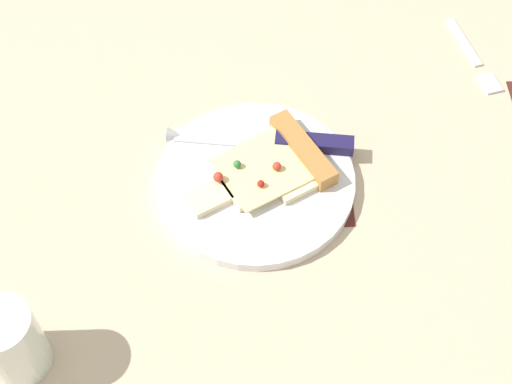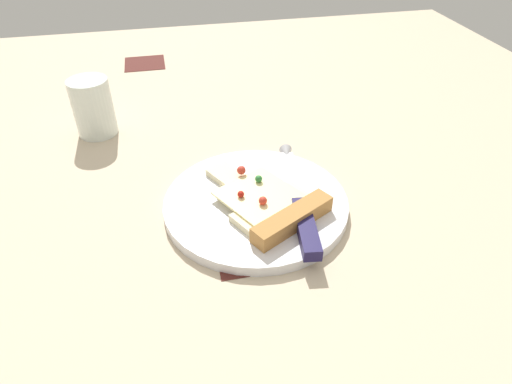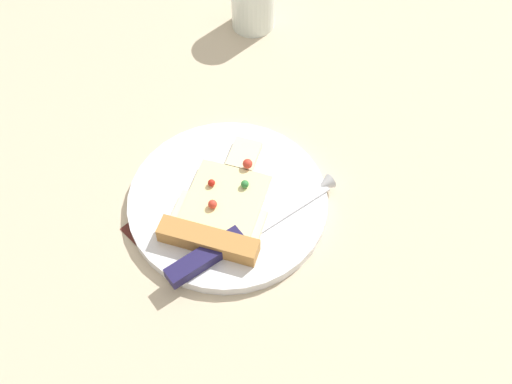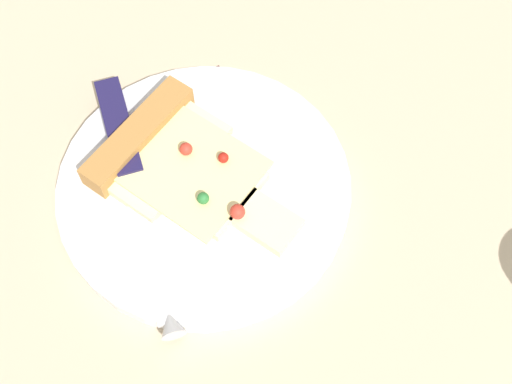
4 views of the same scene
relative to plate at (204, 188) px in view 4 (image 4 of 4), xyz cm
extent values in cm
cube|color=#C6B293|center=(3.67, 4.83, -2.25)|extent=(156.90, 156.90, 3.00)
cube|color=#4C1E19|center=(-7.49, 2.15, -0.85)|extent=(9.00, 9.00, 0.20)
cylinder|color=silver|center=(0.00, 0.00, 0.00)|extent=(24.97, 24.97, 1.51)
cube|color=beige|center=(-3.51, -1.92, 1.25)|extent=(10.55, 12.53, 1.00)
cube|color=beige|center=(1.31, 0.72, 1.25)|extent=(8.37, 9.01, 1.00)
cube|color=beige|center=(5.70, 3.13, 1.25)|extent=(6.29, 5.66, 1.00)
cube|color=#F2E099|center=(-0.88, -0.48, 1.90)|extent=(13.19, 12.88, 0.30)
cube|color=#B27A3D|center=(-6.14, -3.37, 1.85)|extent=(8.05, 11.77, 2.20)
sphere|color=red|center=(-2.67, -0.33, 2.61)|extent=(1.10, 1.10, 1.10)
sphere|color=red|center=(4.52, 1.11, 2.68)|extent=(1.25, 1.25, 1.25)
sphere|color=#2D7A38|center=(2.18, -0.86, 2.55)|extent=(1.00, 1.00, 1.00)
sphere|color=#B21E14|center=(-0.62, 2.17, 2.51)|extent=(0.91, 0.91, 0.91)
cube|color=silver|center=(4.19, -6.24, 0.90)|extent=(12.16, 3.61, 0.30)
cone|color=silver|center=(10.14, -7.06, 0.90)|extent=(2.25, 2.25, 2.00)
cube|color=#1E1947|center=(-7.70, -4.62, 1.55)|extent=(10.21, 3.53, 1.60)
camera|label=1|loc=(1.77, 54.09, 75.35)|focal=52.08mm
camera|label=2|loc=(-45.81, 9.98, 38.29)|focal=31.12mm
camera|label=3|loc=(-27.84, -33.74, 65.32)|focal=44.03mm
camera|label=4|loc=(26.42, -7.65, 50.57)|focal=47.18mm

